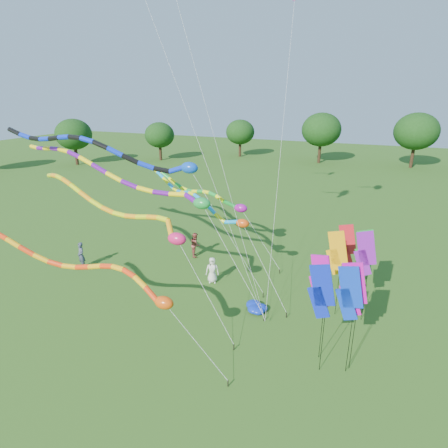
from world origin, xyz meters
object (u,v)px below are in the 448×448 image
at_px(person_b, 81,255).
at_px(person_a, 212,270).
at_px(blue_nylon_heap, 251,308).
at_px(tube_kite_red, 96,273).
at_px(tube_kite_orange, 123,211).
at_px(person_c, 195,245).

bearing_deg(person_b, person_a, 36.53).
bearing_deg(person_a, blue_nylon_heap, -54.73).
xyz_separation_m(tube_kite_red, tube_kite_orange, (-1.27, 3.88, 1.61)).
xyz_separation_m(blue_nylon_heap, person_b, (-12.45, 0.65, 0.73)).
relative_size(person_a, person_b, 0.91).
xyz_separation_m(blue_nylon_heap, person_c, (-6.15, 5.41, 0.70)).
distance_m(tube_kite_red, blue_nylon_heap, 8.55).
relative_size(blue_nylon_heap, person_c, 0.74).
xyz_separation_m(person_b, person_c, (6.29, 4.76, -0.02)).
distance_m(person_a, person_b, 9.21).
height_order(tube_kite_red, person_a, tube_kite_red).
bearing_deg(person_b, tube_kite_red, -14.69).
bearing_deg(tube_kite_orange, blue_nylon_heap, 27.47).
distance_m(tube_kite_red, person_b, 9.53).
xyz_separation_m(tube_kite_red, person_b, (-6.83, 6.00, -2.86)).
xyz_separation_m(tube_kite_orange, person_a, (3.52, 3.71, -4.56)).
bearing_deg(person_a, person_c, 109.96).
relative_size(blue_nylon_heap, person_a, 0.80).
bearing_deg(tube_kite_orange, person_c, 99.27).
bearing_deg(person_c, person_b, 99.42).
bearing_deg(blue_nylon_heap, person_b, 177.03).
bearing_deg(tube_kite_red, person_b, 141.01).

